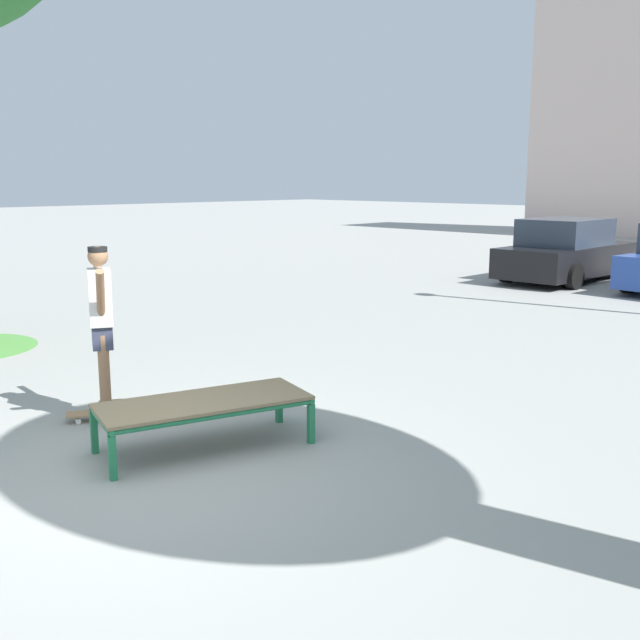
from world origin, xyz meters
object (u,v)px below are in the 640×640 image
object	(u,v)px
skateboard	(107,412)
car_black	(566,252)
skate_box	(204,405)
skater	(101,317)

from	to	relation	value
skateboard	car_black	bearing A→B (deg)	97.53
skate_box	skater	distance (m)	1.56
skate_box	car_black	distance (m)	13.49
skateboard	skater	world-z (taller)	skater
skateboard	car_black	world-z (taller)	car_black
car_black	skate_box	bearing A→B (deg)	-76.45
skateboard	skater	bearing A→B (deg)	62.73
skate_box	car_black	size ratio (longest dim) A/B	0.48
car_black	skateboard	bearing A→B (deg)	-82.47
skate_box	skater	world-z (taller)	skater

